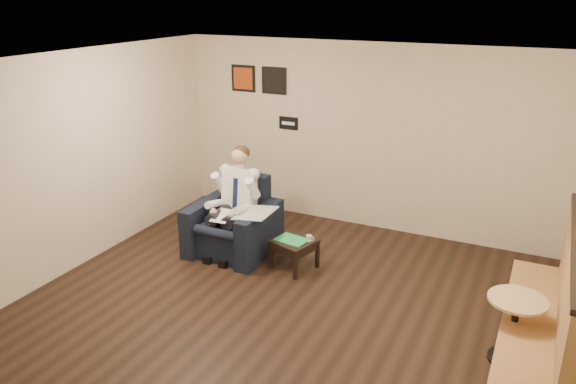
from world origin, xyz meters
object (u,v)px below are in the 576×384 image
at_px(green_folder, 292,240).
at_px(smartphone, 304,237).
at_px(armchair, 232,217).
at_px(coffee_mug, 309,238).
at_px(banquette, 539,302).
at_px(cafe_table, 513,330).
at_px(seated_man, 227,208).
at_px(side_table, 294,254).

relative_size(green_folder, smartphone, 3.21).
xyz_separation_m(armchair, coffee_mug, (1.17, -0.02, -0.07)).
relative_size(armchair, banquette, 0.40).
xyz_separation_m(green_folder, coffee_mug, (0.22, 0.06, 0.04)).
bearing_deg(coffee_mug, cafe_table, -19.49).
distance_m(seated_man, cafe_table, 3.86).
height_order(seated_man, side_table, seated_man).
xyz_separation_m(coffee_mug, banquette, (2.77, -0.84, 0.23)).
bearing_deg(armchair, coffee_mug, -0.93).
distance_m(green_folder, banquette, 3.10).
height_order(green_folder, banquette, banquette).
relative_size(seated_man, green_folder, 3.52).
bearing_deg(cafe_table, armchair, 165.96).
bearing_deg(armchair, cafe_table, -13.84).
xyz_separation_m(seated_man, cafe_table, (3.75, -0.80, -0.36)).
bearing_deg(side_table, seated_man, -176.74).
bearing_deg(coffee_mug, smartphone, 145.93).
distance_m(smartphone, banquette, 3.03).
relative_size(green_folder, banquette, 0.15).
bearing_deg(armchair, smartphone, 2.61).
bearing_deg(side_table, smartphone, 55.68).
height_order(green_folder, coffee_mug, coffee_mug).
distance_m(green_folder, smartphone, 0.18).
bearing_deg(cafe_table, seated_man, 167.91).
bearing_deg(side_table, green_folder, -163.27).
height_order(green_folder, smartphone, green_folder).
distance_m(armchair, banquette, 4.04).
height_order(armchair, seated_man, seated_man).
distance_m(side_table, cafe_table, 2.91).
bearing_deg(smartphone, banquette, 9.35).
height_order(coffee_mug, smartphone, coffee_mug).
bearing_deg(armchair, side_table, -4.38).
bearing_deg(cafe_table, banquette, 21.26).
relative_size(armchair, seated_man, 0.75).
height_order(side_table, coffee_mug, coffee_mug).
distance_m(banquette, cafe_table, 0.38).
bearing_deg(smartphone, green_folder, -103.96).
bearing_deg(cafe_table, smartphone, 159.90).
relative_size(seated_man, banquette, 0.53).
height_order(side_table, green_folder, green_folder).
xyz_separation_m(seated_man, banquette, (3.94, -0.73, -0.03)).
bearing_deg(smartphone, cafe_table, 6.86).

